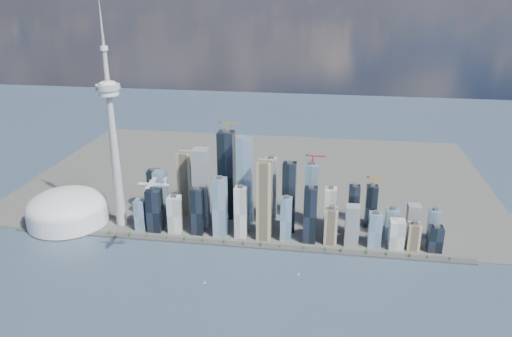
# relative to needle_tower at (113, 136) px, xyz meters

# --- Properties ---
(ground) EXTENTS (4000.00, 4000.00, 0.00)m
(ground) POSITION_rel_needle_tower_xyz_m (300.00, -310.00, -235.84)
(ground) COLOR #304754
(ground) RESTS_ON ground
(seawall) EXTENTS (1100.00, 22.00, 4.00)m
(seawall) POSITION_rel_needle_tower_xyz_m (300.00, -60.00, -233.84)
(seawall) COLOR #383838
(seawall) RESTS_ON ground
(land) EXTENTS (1400.00, 900.00, 3.00)m
(land) POSITION_rel_needle_tower_xyz_m (300.00, 390.00, -234.34)
(land) COLOR #4C4C47
(land) RESTS_ON ground
(shoreline_trees) EXTENTS (960.53, 7.20, 8.80)m
(shoreline_trees) POSITION_rel_needle_tower_xyz_m (300.00, -60.00, -227.06)
(shoreline_trees) COLOR #3F2D1E
(shoreline_trees) RESTS_ON seawall
(skyscraper_cluster) EXTENTS (736.00, 142.00, 257.00)m
(skyscraper_cluster) POSITION_rel_needle_tower_xyz_m (359.62, 26.82, -156.11)
(skyscraper_cluster) COLOR black
(skyscraper_cluster) RESTS_ON land
(needle_tower) EXTENTS (56.00, 56.00, 550.50)m
(needle_tower) POSITION_rel_needle_tower_xyz_m (0.00, 0.00, 0.00)
(needle_tower) COLOR #9D9C97
(needle_tower) RESTS_ON land
(dome_stadium) EXTENTS (200.00, 200.00, 86.00)m
(dome_stadium) POSITION_rel_needle_tower_xyz_m (-140.00, -10.00, -196.40)
(dome_stadium) COLOR silver
(dome_stadium) RESTS_ON land
(airplane) EXTENTS (68.91, 60.92, 16.80)m
(airplane) POSITION_rel_needle_tower_xyz_m (166.44, -195.11, -34.48)
(airplane) COLOR silver
(airplane) RESTS_ON ground
(sailboat_west) EXTENTS (6.43, 1.74, 8.97)m
(sailboat_west) POSITION_rel_needle_tower_xyz_m (274.66, -227.46, -232.96)
(sailboat_west) COLOR white
(sailboat_west) RESTS_ON ground
(sailboat_east) EXTENTS (5.95, 2.04, 8.23)m
(sailboat_east) POSITION_rel_needle_tower_xyz_m (463.56, -166.46, -233.20)
(sailboat_east) COLOR white
(sailboat_east) RESTS_ON ground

